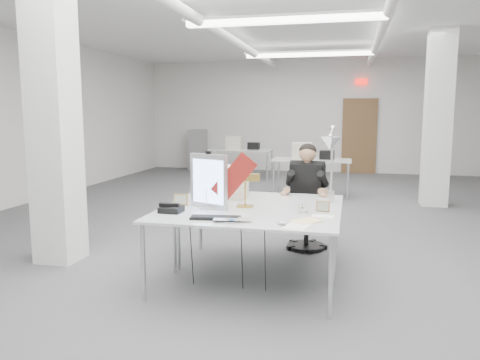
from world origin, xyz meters
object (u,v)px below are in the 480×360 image
(monitor, at_px, (209,181))
(desk_phone, at_px, (171,210))
(seated_person, at_px, (307,179))
(beige_monitor, at_px, (230,182))
(architect_lamp, at_px, (331,158))
(desk_main, at_px, (242,217))
(office_chair, at_px, (307,205))
(bankers_lamp, at_px, (245,191))
(laptop, at_px, (232,221))

(monitor, xyz_separation_m, desk_phone, (-0.30, -0.28, -0.25))
(seated_person, bearing_deg, desk_phone, -121.61)
(seated_person, xyz_separation_m, desk_phone, (-1.17, -1.57, -0.12))
(seated_person, distance_m, beige_monitor, 1.05)
(monitor, height_order, architect_lamp, architect_lamp)
(desk_main, distance_m, seated_person, 1.65)
(office_chair, bearing_deg, monitor, -117.89)
(desk_main, xyz_separation_m, bankers_lamp, (-0.07, 0.42, 0.18))
(desk_main, height_order, architect_lamp, architect_lamp)
(monitor, bearing_deg, desk_phone, -115.17)
(desk_phone, bearing_deg, laptop, -21.97)
(desk_phone, bearing_deg, monitor, 43.73)
(desk_phone, height_order, beige_monitor, beige_monitor)
(office_chair, height_order, bankers_lamp, office_chair)
(laptop, bearing_deg, bankers_lamp, 83.63)
(laptop, height_order, bankers_lamp, bankers_lamp)
(bankers_lamp, xyz_separation_m, desk_phone, (-0.65, -0.42, -0.14))
(office_chair, bearing_deg, architect_lamp, -66.81)
(desk_main, xyz_separation_m, beige_monitor, (-0.35, 0.89, 0.19))
(desk_main, distance_m, desk_phone, 0.71)
(seated_person, height_order, monitor, seated_person)
(seated_person, relative_size, bankers_lamp, 2.54)
(bankers_lamp, bearing_deg, monitor, -176.12)
(laptop, relative_size, architect_lamp, 0.34)
(laptop, bearing_deg, desk_phone, 147.70)
(seated_person, relative_size, monitor, 1.55)
(beige_monitor, height_order, architect_lamp, architect_lamp)
(seated_person, bearing_deg, desk_main, -101.09)
(beige_monitor, xyz_separation_m, architect_lamp, (1.13, -0.25, 0.32))
(office_chair, height_order, architect_lamp, architect_lamp)
(laptop, xyz_separation_m, bankers_lamp, (-0.04, 0.70, 0.16))
(desk_main, bearing_deg, beige_monitor, 111.21)
(beige_monitor, bearing_deg, desk_main, -74.77)
(architect_lamp, bearing_deg, desk_main, -115.63)
(monitor, bearing_deg, architect_lamp, 38.91)
(office_chair, distance_m, architect_lamp, 1.24)
(desk_phone, height_order, architect_lamp, architect_lamp)
(seated_person, distance_m, laptop, 1.93)
(seated_person, relative_size, laptop, 2.54)
(office_chair, bearing_deg, bankers_lamp, -108.46)
(monitor, distance_m, architect_lamp, 1.27)
(seated_person, xyz_separation_m, bankers_lamp, (-0.53, -1.15, 0.02))
(desk_main, xyz_separation_m, office_chair, (0.46, 1.62, -0.18))
(desk_phone, xyz_separation_m, beige_monitor, (0.37, 0.89, 0.15))
(monitor, bearing_deg, seated_person, 78.07)
(desk_main, distance_m, beige_monitor, 0.98)
(monitor, height_order, bankers_lamp, monitor)
(beige_monitor, bearing_deg, architect_lamp, -18.63)
(monitor, xyz_separation_m, bankers_lamp, (0.35, 0.14, -0.11))
(bankers_lamp, bearing_deg, architect_lamp, -3.30)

